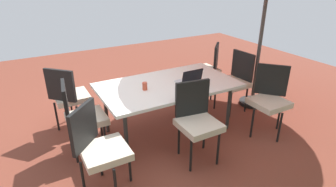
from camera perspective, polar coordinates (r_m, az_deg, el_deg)
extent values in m
cube|color=brown|center=(4.19, 0.00, -7.52)|extent=(10.00, 10.00, 0.02)
cube|color=silver|center=(3.85, 0.00, 1.73)|extent=(1.89, 1.08, 0.04)
cylinder|color=#333333|center=(4.69, 6.17, 0.99)|extent=(0.05, 0.05, 0.70)
cylinder|color=#333333|center=(4.06, -12.62, -3.38)|extent=(0.05, 0.05, 0.70)
cylinder|color=#333333|center=(4.14, 12.36, -2.78)|extent=(0.05, 0.05, 0.70)
cylinder|color=#333333|center=(3.41, -8.60, -8.78)|extent=(0.05, 0.05, 0.70)
cylinder|color=#4C4C4C|center=(4.75, 18.70, 12.03)|extent=(0.06, 0.06, 2.58)
cylinder|color=black|center=(5.14, 16.85, -1.73)|extent=(0.44, 0.44, 0.06)
cube|color=beige|center=(2.96, -12.81, -11.60)|extent=(0.46, 0.46, 0.08)
cube|color=black|center=(2.92, -16.97, -6.53)|extent=(0.34, 0.34, 0.45)
cylinder|color=black|center=(2.94, -10.71, -18.43)|extent=(0.03, 0.03, 0.45)
cylinder|color=black|center=(3.18, -7.87, -14.29)|extent=(0.03, 0.03, 0.45)
cylinder|color=black|center=(3.09, -17.02, -16.75)|extent=(0.03, 0.03, 0.45)
cylinder|color=black|center=(3.32, -13.76, -12.99)|extent=(0.03, 0.03, 0.45)
cube|color=beige|center=(3.35, 6.38, -6.49)|extent=(0.46, 0.46, 0.08)
cube|color=black|center=(3.39, 5.00, -0.96)|extent=(0.44, 0.10, 0.45)
cylinder|color=black|center=(3.30, 4.72, -12.54)|extent=(0.03, 0.03, 0.45)
cylinder|color=black|center=(3.44, 10.27, -11.12)|extent=(0.03, 0.03, 0.45)
cylinder|color=black|center=(3.56, 2.25, -9.32)|extent=(0.03, 0.03, 0.45)
cylinder|color=black|center=(3.70, 7.45, -8.16)|extent=(0.03, 0.03, 0.45)
cube|color=beige|center=(4.64, 13.00, 2.07)|extent=(0.46, 0.46, 0.08)
cube|color=black|center=(4.69, 15.11, 5.57)|extent=(0.07, 0.44, 0.45)
cylinder|color=black|center=(4.74, 9.64, -0.64)|extent=(0.03, 0.03, 0.45)
cylinder|color=black|center=(4.51, 12.70, -2.25)|extent=(0.03, 0.03, 0.45)
cylinder|color=black|center=(4.97, 12.71, 0.33)|extent=(0.03, 0.03, 0.45)
cylinder|color=black|center=(4.76, 15.76, -1.15)|extent=(0.03, 0.03, 0.45)
cube|color=beige|center=(5.15, 7.32, 4.76)|extent=(0.46, 0.46, 0.08)
cube|color=black|center=(5.05, 9.86, 7.36)|extent=(0.33, 0.34, 0.45)
cylinder|color=black|center=(5.43, 5.55, 2.91)|extent=(0.03, 0.03, 0.45)
cylinder|color=black|center=(5.10, 4.89, 1.48)|extent=(0.03, 0.03, 0.45)
cylinder|color=black|center=(5.39, 9.33, 2.54)|extent=(0.03, 0.03, 0.45)
cylinder|color=black|center=(5.06, 8.91, 1.08)|extent=(0.03, 0.03, 0.45)
cube|color=beige|center=(3.62, -16.38, -4.96)|extent=(0.46, 0.46, 0.08)
cube|color=black|center=(3.50, -20.29, -1.67)|extent=(0.10, 0.44, 0.45)
cylinder|color=black|center=(3.61, -12.73, -9.53)|extent=(0.03, 0.03, 0.45)
cylinder|color=black|center=(3.91, -13.57, -6.73)|extent=(0.03, 0.03, 0.45)
cylinder|color=black|center=(3.60, -18.47, -10.41)|extent=(0.03, 0.03, 0.45)
cylinder|color=black|center=(3.90, -18.83, -7.53)|extent=(0.03, 0.03, 0.45)
cube|color=beige|center=(4.11, 20.01, -1.80)|extent=(0.46, 0.46, 0.08)
cube|color=black|center=(4.20, 20.55, 2.65)|extent=(0.32, 0.35, 0.45)
cylinder|color=black|center=(4.07, 16.93, -5.88)|extent=(0.03, 0.03, 0.45)
cylinder|color=black|center=(4.08, 21.97, -6.53)|extent=(0.03, 0.03, 0.45)
cylinder|color=black|center=(4.38, 17.21, -3.61)|extent=(0.03, 0.03, 0.45)
cylinder|color=black|center=(4.40, 21.87, -4.23)|extent=(0.03, 0.03, 0.45)
cube|color=beige|center=(4.28, -19.12, -0.64)|extent=(0.46, 0.46, 0.08)
cube|color=black|center=(4.02, -21.27, 1.58)|extent=(0.34, 0.34, 0.45)
cylinder|color=black|center=(4.43, -15.45, -3.08)|extent=(0.03, 0.03, 0.45)
cylinder|color=black|center=(4.62, -19.29, -2.44)|extent=(0.03, 0.03, 0.45)
cylinder|color=black|center=(4.17, -17.94, -5.25)|extent=(0.03, 0.03, 0.45)
cylinder|color=black|center=(4.37, -21.90, -4.46)|extent=(0.03, 0.03, 0.45)
cube|color=#B7B7BC|center=(3.91, 4.07, 2.50)|extent=(0.32, 0.22, 0.02)
cube|color=black|center=(3.79, 5.04, 3.48)|extent=(0.32, 0.05, 0.20)
cylinder|color=#CC4C33|center=(3.64, -4.79, 1.52)|extent=(0.06, 0.06, 0.10)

